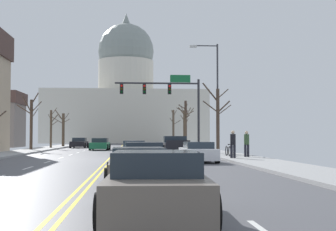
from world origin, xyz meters
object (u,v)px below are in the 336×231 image
(sedan_near_05, at_px, (156,187))
(pedestrian_01, at_px, (247,142))
(bicycle_parked, at_px, (228,151))
(pickup_truck_near_00, at_px, (175,145))
(sedan_near_01, at_px, (134,149))
(sedan_near_03, at_px, (143,157))
(signal_gantry, at_px, (169,96))
(sedan_near_04, at_px, (138,167))
(sedan_oncoming_01, at_px, (79,143))
(sedan_oncoming_00, at_px, (100,144))
(street_lamp_right, at_px, (214,89))
(sedan_near_02, at_px, (198,152))
(pedestrian_00, at_px, (233,143))

(sedan_near_05, relative_size, pedestrian_01, 2.51)
(bicycle_parked, bearing_deg, pickup_truck_near_00, 107.64)
(sedan_near_01, distance_m, sedan_near_03, 13.97)
(signal_gantry, distance_m, pedestrian_01, 14.28)
(signal_gantry, relative_size, sedan_near_03, 1.82)
(sedan_near_04, bearing_deg, signal_gantry, 83.67)
(bicycle_parked, bearing_deg, sedan_oncoming_01, 114.28)
(pickup_truck_near_00, height_order, sedan_oncoming_00, pickup_truck_near_00)
(sedan_near_03, distance_m, sedan_oncoming_01, 41.34)
(street_lamp_right, height_order, bicycle_parked, street_lamp_right)
(sedan_near_01, xyz_separation_m, sedan_near_02, (3.68, -7.38, 0.01))
(sedan_near_05, bearing_deg, bicycle_parked, 75.30)
(sedan_near_05, relative_size, sedan_oncoming_00, 0.94)
(sedan_oncoming_00, bearing_deg, sedan_oncoming_01, 108.00)
(sedan_near_03, relative_size, bicycle_parked, 2.46)
(pickup_truck_near_00, bearing_deg, signal_gantry, 96.34)
(signal_gantry, height_order, sedan_oncoming_00, signal_gantry)
(sedan_near_04, xyz_separation_m, pedestrian_01, (7.36, 16.16, 0.53))
(street_lamp_right, bearing_deg, sedan_oncoming_00, 125.32)
(sedan_near_02, bearing_deg, sedan_near_05, -100.29)
(sedan_near_01, relative_size, bicycle_parked, 2.47)
(sedan_near_03, distance_m, sedan_near_04, 6.18)
(sedan_near_02, relative_size, sedan_near_03, 1.02)
(signal_gantry, height_order, bicycle_parked, signal_gantry)
(sedan_near_02, height_order, sedan_near_05, sedan_near_05)
(street_lamp_right, distance_m, bicycle_parked, 7.08)
(pedestrian_00, xyz_separation_m, pedestrian_01, (1.26, 1.61, -0.00))
(sedan_oncoming_01, bearing_deg, signal_gantry, -60.13)
(sedan_near_02, distance_m, sedan_oncoming_00, 24.98)
(sedan_near_04, distance_m, sedan_near_05, 5.93)
(sedan_near_04, height_order, bicycle_parked, sedan_near_04)
(sedan_near_02, distance_m, sedan_near_05, 18.99)
(street_lamp_right, bearing_deg, sedan_near_05, -102.03)
(pedestrian_00, distance_m, pedestrian_01, 2.04)
(street_lamp_right, xyz_separation_m, sedan_oncoming_00, (-9.94, 14.03, -4.65))
(sedan_near_04, bearing_deg, sedan_near_02, 74.04)
(sedan_near_01, relative_size, sedan_near_03, 1.00)
(sedan_near_03, bearing_deg, signal_gantry, 82.76)
(sedan_oncoming_01, distance_m, bicycle_parked, 32.35)
(signal_gantry, relative_size, sedan_near_05, 1.85)
(sedan_near_03, relative_size, sedan_near_04, 0.92)
(sedan_near_02, height_order, sedan_near_03, sedan_near_03)
(pedestrian_00, bearing_deg, signal_gantry, 101.08)
(sedan_oncoming_01, bearing_deg, sedan_near_05, -82.25)
(sedan_near_01, distance_m, sedan_near_05, 26.07)
(sedan_near_01, bearing_deg, pickup_truck_near_00, 59.47)
(street_lamp_right, height_order, sedan_oncoming_01, street_lamp_right)
(sedan_near_01, distance_m, sedan_oncoming_00, 16.90)
(sedan_oncoming_00, bearing_deg, pedestrian_01, -61.85)
(sedan_near_01, distance_m, sedan_oncoming_01, 27.61)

